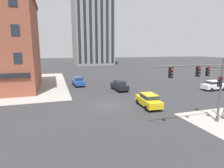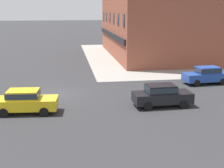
{
  "view_description": "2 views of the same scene",
  "coord_description": "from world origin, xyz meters",
  "px_view_note": "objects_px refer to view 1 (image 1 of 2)",
  "views": [
    {
      "loc": [
        -6.16,
        -20.86,
        6.79
      ],
      "look_at": [
        1.23,
        2.16,
        2.33
      ],
      "focal_mm": 28.98,
      "sensor_mm": 36.0,
      "label": 1
    },
    {
      "loc": [
        26.3,
        1.01,
        7.3
      ],
      "look_at": [
        6.85,
        3.9,
        2.46
      ],
      "focal_mm": 50.01,
      "sensor_mm": 36.0,
      "label": 2
    }
  ],
  "objects_px": {
    "car_main_northbound_far": "(78,81)",
    "car_main_southbound_near": "(214,85)",
    "traffic_signal_main": "(207,82)",
    "car_main_southbound_far": "(149,100)",
    "car_main_northbound_near": "(119,85)"
  },
  "relations": [
    {
      "from": "traffic_signal_main",
      "to": "car_main_northbound_near",
      "type": "bearing_deg",
      "value": 99.8
    },
    {
      "from": "car_main_southbound_near",
      "to": "car_main_southbound_far",
      "type": "relative_size",
      "value": 0.98
    },
    {
      "from": "car_main_southbound_near",
      "to": "car_main_southbound_far",
      "type": "distance_m",
      "value": 16.5
    },
    {
      "from": "car_main_northbound_near",
      "to": "car_main_southbound_near",
      "type": "height_order",
      "value": "same"
    },
    {
      "from": "car_main_northbound_near",
      "to": "car_main_southbound_far",
      "type": "bearing_deg",
      "value": -89.44
    },
    {
      "from": "car_main_northbound_near",
      "to": "traffic_signal_main",
      "type": "bearing_deg",
      "value": -80.2
    },
    {
      "from": "car_main_northbound_far",
      "to": "car_main_southbound_near",
      "type": "relative_size",
      "value": 1.02
    },
    {
      "from": "car_main_northbound_far",
      "to": "car_main_southbound_near",
      "type": "xyz_separation_m",
      "value": [
        22.07,
        -11.37,
        0.0
      ]
    },
    {
      "from": "car_main_southbound_far",
      "to": "car_main_southbound_near",
      "type": "bearing_deg",
      "value": 18.09
    },
    {
      "from": "car_main_northbound_near",
      "to": "car_main_northbound_far",
      "type": "height_order",
      "value": "same"
    },
    {
      "from": "car_main_northbound_far",
      "to": "car_main_southbound_far",
      "type": "distance_m",
      "value": 17.69
    },
    {
      "from": "traffic_signal_main",
      "to": "car_main_southbound_near",
      "type": "bearing_deg",
      "value": 40.32
    },
    {
      "from": "car_main_southbound_far",
      "to": "car_main_northbound_far",
      "type": "bearing_deg",
      "value": 111.17
    },
    {
      "from": "traffic_signal_main",
      "to": "car_main_northbound_far",
      "type": "bearing_deg",
      "value": 111.96
    },
    {
      "from": "car_main_northbound_far",
      "to": "car_main_southbound_near",
      "type": "height_order",
      "value": "same"
    }
  ]
}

